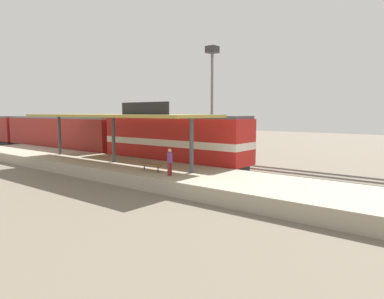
% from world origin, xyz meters
% --- Properties ---
extents(ground_plane, '(120.00, 120.00, 0.00)m').
position_xyz_m(ground_plane, '(2.00, 0.00, 0.00)').
color(ground_plane, '#706656').
extents(track_near, '(3.20, 110.00, 0.16)m').
position_xyz_m(track_near, '(0.00, 0.00, 0.03)').
color(track_near, '#5F5649').
rests_on(track_near, ground).
extents(track_far, '(3.20, 110.00, 0.16)m').
position_xyz_m(track_far, '(4.60, 0.00, 0.03)').
color(track_far, '#5F5649').
rests_on(track_far, ground).
extents(platform, '(6.00, 44.00, 0.90)m').
position_xyz_m(platform, '(-4.60, 0.00, 0.45)').
color(platform, '#A89E89').
rests_on(platform, ground).
extents(station_canopy, '(5.20, 18.00, 4.70)m').
position_xyz_m(station_canopy, '(-4.60, -0.09, 4.53)').
color(station_canopy, '#47474C').
rests_on(station_canopy, platform).
extents(platform_bench, '(0.44, 1.70, 0.50)m').
position_xyz_m(platform_bench, '(-6.00, -5.65, 1.34)').
color(platform_bench, '#333338').
rests_on(platform_bench, platform).
extents(locomotive, '(2.93, 14.43, 4.44)m').
position_xyz_m(locomotive, '(0.00, -2.26, 2.41)').
color(locomotive, '#28282D').
rests_on(locomotive, track_near).
extents(passenger_carriage_front, '(2.90, 20.00, 4.24)m').
position_xyz_m(passenger_carriage_front, '(0.00, 15.74, 2.31)').
color(passenger_carriage_front, '#28282D').
rests_on(passenger_carriage_front, track_near).
extents(freight_car, '(2.80, 12.00, 3.54)m').
position_xyz_m(freight_car, '(4.60, 8.38, 1.97)').
color(freight_car, '#28282D').
rests_on(freight_car, track_far).
extents(light_mast, '(1.10, 1.10, 11.70)m').
position_xyz_m(light_mast, '(7.80, -0.78, 8.40)').
color(light_mast, slate).
rests_on(light_mast, ground).
extents(person_waiting, '(0.34, 0.34, 1.71)m').
position_xyz_m(person_waiting, '(-6.31, -7.63, 1.85)').
color(person_waiting, maroon).
rests_on(person_waiting, platform).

